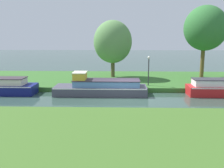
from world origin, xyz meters
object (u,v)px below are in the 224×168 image
lamp_post (149,67)px  mooring_post_near (125,83)px  willow_tree_left (113,42)px  willow_tree_centre (205,28)px  mooring_post_far (193,84)px  navy_cruiser (10,87)px  slate_barge (101,87)px

lamp_post → mooring_post_near: size_ratio=4.09×
willow_tree_left → willow_tree_centre: size_ratio=0.80×
willow_tree_left → willow_tree_centre: willow_tree_centre is taller
willow_tree_left → mooring_post_far: size_ratio=11.51×
navy_cruiser → mooring_post_near: size_ratio=6.43×
willow_tree_centre → mooring_post_near: 10.89m
lamp_post → mooring_post_near: 2.55m
slate_barge → willow_tree_left: (0.80, 6.38, 3.54)m
slate_barge → mooring_post_near: (2.07, 1.36, 0.12)m
slate_barge → mooring_post_far: 8.04m
mooring_post_near → mooring_post_far: bearing=0.0°
navy_cruiser → lamp_post: size_ratio=1.57×
slate_barge → willow_tree_centre: 13.20m
navy_cruiser → mooring_post_far: (15.59, 1.36, 0.05)m
slate_barge → mooring_post_far: (7.92, 1.36, 0.05)m
navy_cruiser → mooring_post_near: 9.83m
navy_cruiser → willow_tree_centre: (18.03, 6.53, 4.93)m
navy_cruiser → willow_tree_centre: bearing=19.9°
willow_tree_left → mooring_post_far: 9.39m
lamp_post → mooring_post_far: 4.10m
navy_cruiser → willow_tree_left: 11.18m
slate_barge → mooring_post_near: bearing=33.3°
navy_cruiser → willow_tree_centre: size_ratio=0.56×
willow_tree_left → navy_cruiser: bearing=-143.0°
navy_cruiser → lamp_post: (11.80, 2.00, 1.47)m
lamp_post → willow_tree_centre: bearing=36.1°
willow_tree_left → willow_tree_centre: 9.66m
navy_cruiser → willow_tree_left: size_ratio=0.69×
slate_barge → willow_tree_left: 7.34m
lamp_post → mooring_post_far: (3.79, -0.64, -1.42)m
navy_cruiser → willow_tree_centre: willow_tree_centre is taller
navy_cruiser → mooring_post_far: size_ratio=7.99×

